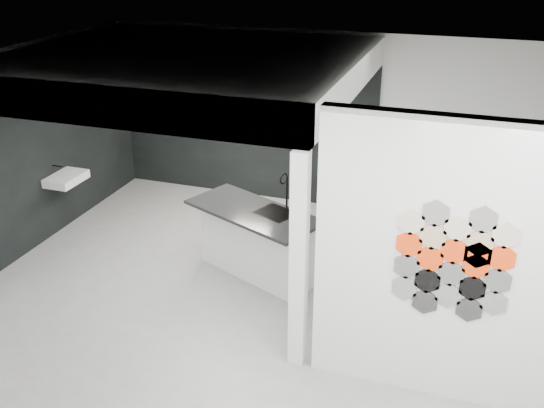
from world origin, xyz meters
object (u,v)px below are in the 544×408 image
(wall_basin, at_px, (66,179))
(kettle, at_px, (293,122))
(utensil_cup, at_px, (216,116))
(kitchen_island, at_px, (258,240))
(partition_panel, at_px, (449,267))
(glass_vase, at_px, (328,126))
(glass_bowl, at_px, (328,127))
(stockpot, at_px, (178,109))
(bottle_dark, at_px, (237,116))

(wall_basin, xyz_separation_m, kettle, (2.82, 2.07, 0.54))
(utensil_cup, bearing_deg, kitchen_island, -55.84)
(partition_panel, relative_size, glass_vase, 22.08)
(glass_bowl, height_order, utensil_cup, utensil_cup)
(kitchen_island, xyz_separation_m, stockpot, (-2.26, 2.31, 0.93))
(glass_bowl, relative_size, bottle_dark, 0.85)
(kettle, height_order, bottle_dark, bottle_dark)
(stockpot, height_order, glass_vase, stockpot)
(bottle_dark, bearing_deg, partition_panel, -47.06)
(kettle, bearing_deg, glass_vase, 11.40)
(wall_basin, distance_m, glass_vase, 4.01)
(partition_panel, relative_size, glass_bowl, 21.75)
(kettle, bearing_deg, stockpot, -168.60)
(glass_vase, bearing_deg, glass_bowl, 0.00)
(stockpot, relative_size, utensil_cup, 2.22)
(stockpot, bearing_deg, bottle_dark, 0.00)
(glass_bowl, bearing_deg, partition_panel, -61.77)
(partition_panel, xyz_separation_m, stockpot, (-4.67, 3.87, 0.01))
(partition_panel, height_order, stockpot, partition_panel)
(partition_panel, xyz_separation_m, wall_basin, (-5.46, 1.80, -0.55))
(glass_vase, xyz_separation_m, utensil_cup, (-1.90, 0.00, -0.01))
(wall_basin, height_order, kitchen_island, kitchen_island)
(wall_basin, distance_m, kettle, 3.54)
(stockpot, bearing_deg, partition_panel, -39.63)
(kitchen_island, bearing_deg, partition_panel, -9.56)
(wall_basin, xyz_separation_m, kitchen_island, (3.06, -0.24, -0.37))
(partition_panel, relative_size, bottle_dark, 18.58)
(wall_basin, bearing_deg, kettle, 36.23)
(partition_panel, bearing_deg, bottle_dark, 132.94)
(partition_panel, relative_size, utensil_cup, 28.83)
(stockpot, relative_size, glass_bowl, 1.67)
(partition_panel, distance_m, kitchen_island, 3.01)
(kettle, bearing_deg, kitchen_island, -72.65)
(bottle_dark, bearing_deg, utensil_cup, 180.00)
(wall_basin, bearing_deg, kitchen_island, -4.55)
(glass_bowl, bearing_deg, kettle, 180.00)
(wall_basin, relative_size, glass_vase, 4.73)
(glass_vase, distance_m, bottle_dark, 1.52)
(wall_basin, distance_m, kitchen_island, 3.09)
(stockpot, distance_m, kettle, 2.02)
(partition_panel, bearing_deg, wall_basin, 161.77)
(partition_panel, xyz_separation_m, utensil_cup, (-3.97, 3.87, -0.03))
(stockpot, bearing_deg, glass_bowl, 0.00)
(partition_panel, distance_m, bottle_dark, 5.28)
(partition_panel, distance_m, wall_basin, 5.78)
(kettle, xyz_separation_m, glass_vase, (0.57, 0.00, -0.01))
(stockpot, relative_size, kettle, 1.31)
(wall_basin, bearing_deg, utensil_cup, 54.13)
(kitchen_island, bearing_deg, wall_basin, -161.20)
(glass_bowl, height_order, bottle_dark, bottle_dark)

